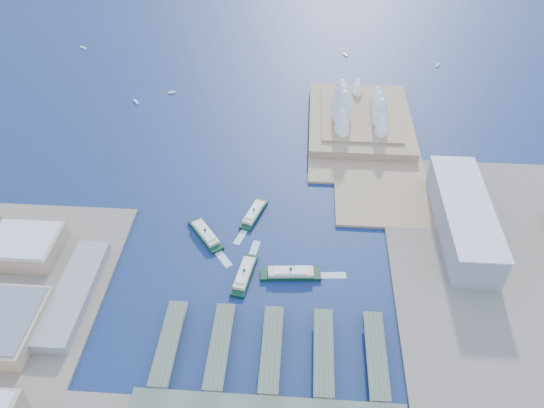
# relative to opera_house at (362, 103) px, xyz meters

# --- Properties ---
(ground) EXTENTS (3000.00, 3000.00, 0.00)m
(ground) POSITION_rel_opera_house_xyz_m (-105.00, -280.00, -32.00)
(ground) COLOR #0E1E42
(ground) RESTS_ON ground
(peninsula) EXTENTS (135.00, 220.00, 3.00)m
(peninsula) POSITION_rel_opera_house_xyz_m (2.50, -20.00, -30.50)
(peninsula) COLOR #A28159
(peninsula) RESTS_ON ground
(opera_house) EXTENTS (134.00, 180.00, 58.00)m
(opera_house) POSITION_rel_opera_house_xyz_m (0.00, 0.00, 0.00)
(opera_house) COLOR white
(opera_house) RESTS_ON peninsula
(toaster_building) EXTENTS (45.00, 155.00, 35.00)m
(toaster_building) POSITION_rel_opera_house_xyz_m (90.00, -200.00, -11.50)
(toaster_building) COLOR gray
(toaster_building) RESTS_ON east_land
(ferry_wharves) EXTENTS (184.00, 90.00, 9.30)m
(ferry_wharves) POSITION_rel_opera_house_xyz_m (-91.00, -355.00, -27.35)
(ferry_wharves) COLOR #4E5A44
(ferry_wharves) RESTS_ON ground
(ferry_a) EXTENTS (42.65, 50.83, 10.07)m
(ferry_a) POSITION_rel_opera_house_xyz_m (-166.79, -222.67, -26.96)
(ferry_a) COLOR #0C301D
(ferry_a) RESTS_ON ground
(ferry_b) EXTENTS (27.32, 51.47, 9.45)m
(ferry_b) POSITION_rel_opera_house_xyz_m (-120.84, -187.96, -27.28)
(ferry_b) COLOR #0C301D
(ferry_b) RESTS_ON ground
(ferry_c) EXTENTS (21.63, 53.99, 9.93)m
(ferry_c) POSITION_rel_opera_house_xyz_m (-121.90, -273.78, -27.03)
(ferry_c) COLOR #0C301D
(ferry_c) RESTS_ON ground
(ferry_d) EXTENTS (57.22, 18.57, 10.64)m
(ferry_d) POSITION_rel_opera_house_xyz_m (-78.80, -269.68, -26.68)
(ferry_d) COLOR #0C301D
(ferry_d) RESTS_ON ground
(boat_a) EXTENTS (10.14, 12.06, 2.45)m
(boat_a) POSITION_rel_opera_house_xyz_m (-306.85, 35.67, -30.78)
(boat_a) COLOR white
(boat_a) RESTS_ON ground
(boat_b) EXTENTS (10.66, 5.86, 2.73)m
(boat_b) POSITION_rel_opera_house_xyz_m (-263.07, 64.93, -30.64)
(boat_b) COLOR white
(boat_b) RESTS_ON ground
(boat_c) EXTENTS (8.72, 11.84, 2.63)m
(boat_c) POSITION_rel_opera_house_xyz_m (131.76, 177.51, -30.69)
(boat_c) COLOR white
(boat_c) RESTS_ON ground
(boat_d) EXTENTS (13.11, 10.29, 2.33)m
(boat_d) POSITION_rel_opera_house_xyz_m (-439.93, 203.18, -30.83)
(boat_d) COLOR white
(boat_d) RESTS_ON ground
(boat_e) EXTENTS (7.80, 10.85, 2.58)m
(boat_e) POSITION_rel_opera_house_xyz_m (-10.33, 204.40, -30.71)
(boat_e) COLOR white
(boat_e) RESTS_ON ground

